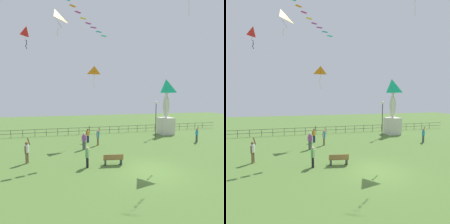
{
  "view_description": "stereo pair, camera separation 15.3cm",
  "coord_description": "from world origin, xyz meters",
  "views": [
    {
      "loc": [
        -5.7,
        -11.49,
        5.17
      ],
      "look_at": [
        -1.26,
        6.07,
        3.66
      ],
      "focal_mm": 29.96,
      "sensor_mm": 36.0,
      "label": 1
    },
    {
      "loc": [
        -5.55,
        -11.52,
        5.17
      ],
      "look_at": [
        -1.26,
        6.07,
        3.66
      ],
      "focal_mm": 29.96,
      "sensor_mm": 36.0,
      "label": 2
    }
  ],
  "objects": [
    {
      "name": "ground_plane",
      "position": [
        0.0,
        0.0,
        0.0
      ],
      "size": [
        80.0,
        80.0,
        0.0
      ],
      "primitive_type": "plane",
      "color": "#517533"
    },
    {
      "name": "statue_monument",
      "position": [
        7.77,
        11.44,
        1.82
      ],
      "size": [
        1.82,
        1.82,
        6.0
      ],
      "color": "beige",
      "rests_on": "ground_plane"
    },
    {
      "name": "lamppost",
      "position": [
        5.43,
        9.88,
        3.33
      ],
      "size": [
        0.36,
        0.36,
        4.6
      ],
      "color": "#38383D",
      "rests_on": "ground_plane"
    },
    {
      "name": "park_bench",
      "position": [
        -2.23,
        1.81,
        0.46
      ],
      "size": [
        1.54,
        0.62,
        0.85
      ],
      "color": "olive",
      "rests_on": "ground_plane"
    },
    {
      "name": "person_1",
      "position": [
        -3.96,
        6.54,
        0.96
      ],
      "size": [
        0.51,
        0.31,
        1.67
      ],
      "color": "#3F4C47",
      "rests_on": "ground_plane"
    },
    {
      "name": "person_2",
      "position": [
        -3.26,
        9.23,
        0.92
      ],
      "size": [
        0.5,
        0.3,
        1.84
      ],
      "color": "navy",
      "rests_on": "ground_plane"
    },
    {
      "name": "person_3",
      "position": [
        -2.38,
        7.73,
        0.97
      ],
      "size": [
        0.4,
        0.46,
        1.93
      ],
      "color": "brown",
      "rests_on": "ground_plane"
    },
    {
      "name": "person_4",
      "position": [
        -4.19,
        1.81,
        0.89
      ],
      "size": [
        0.29,
        0.45,
        1.54
      ],
      "color": "black",
      "rests_on": "ground_plane"
    },
    {
      "name": "person_5",
      "position": [
        8.78,
        6.43,
        0.92
      ],
      "size": [
        0.32,
        0.47,
        1.83
      ],
      "color": "#3F4C47",
      "rests_on": "ground_plane"
    },
    {
      "name": "person_6",
      "position": [
        -8.62,
        3.79,
        1.0
      ],
      "size": [
        0.41,
        0.51,
        1.99
      ],
      "color": "brown",
      "rests_on": "ground_plane"
    },
    {
      "name": "kite_1",
      "position": [
        1.62,
        1.06,
        5.77
      ],
      "size": [
        1.04,
        1.09,
        2.73
      ],
      "color": "#19B2B2"
    },
    {
      "name": "kite_2",
      "position": [
        -2.46,
        9.28,
        7.95
      ],
      "size": [
        1.1,
        0.65,
        2.5
      ],
      "color": "orange"
    },
    {
      "name": "kite_3",
      "position": [
        -10.04,
        13.83,
        13.03
      ],
      "size": [
        0.97,
        1.02,
        2.64
      ],
      "color": "red"
    },
    {
      "name": "kite_4",
      "position": [
        -6.29,
        3.81,
        11.17
      ],
      "size": [
        1.21,
        1.26,
        1.98
      ],
      "color": "yellow"
    },
    {
      "name": "waterfront_railing",
      "position": [
        -0.34,
        14.0,
        0.62
      ],
      "size": [
        36.04,
        0.06,
        0.95
      ],
      "color": "#4C4742",
      "rests_on": "ground_plane"
    }
  ]
}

